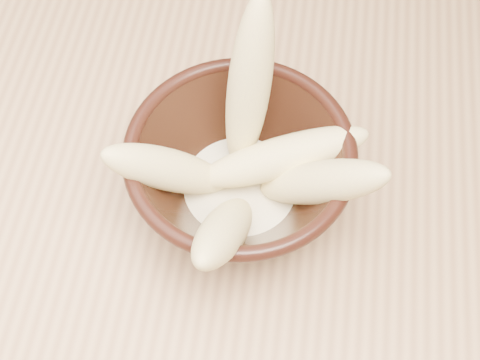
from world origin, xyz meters
name	(u,v)px	position (x,y,z in m)	size (l,w,h in m)	color
table	(458,278)	(0.00, 0.00, 0.67)	(1.20, 0.80, 0.75)	tan
bowl	(240,175)	(-0.21, 0.01, 0.81)	(0.18, 0.18, 0.10)	black
milk_puddle	(240,189)	(-0.21, 0.01, 0.78)	(0.10, 0.10, 0.01)	beige
banana_upright	(249,88)	(-0.21, 0.05, 0.86)	(0.03, 0.03, 0.16)	#FAEC94
banana_left	(168,170)	(-0.26, -0.01, 0.83)	(0.03, 0.03, 0.12)	#FAEC94
banana_right	(320,182)	(-0.15, -0.01, 0.83)	(0.03, 0.03, 0.13)	#FAEC94
banana_across	(281,157)	(-0.18, 0.02, 0.82)	(0.03, 0.03, 0.14)	#FAEC94
banana_front	(224,231)	(-0.21, -0.06, 0.83)	(0.03, 0.03, 0.13)	#FAEC94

